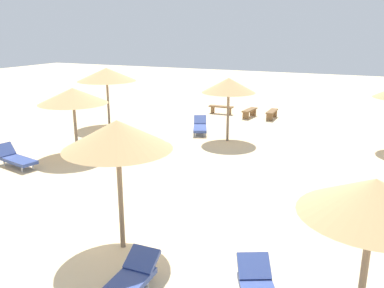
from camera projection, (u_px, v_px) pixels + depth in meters
The scene contains 13 objects.
ground_plane at pixel (149, 210), 11.45m from camera, with size 80.00×80.00×0.00m, color beige.
parasol_0 at pixel (229, 85), 17.92m from camera, with size 2.43×2.43×2.92m.
parasol_1 at pixel (73, 96), 15.91m from camera, with size 2.76×2.76×2.77m.
parasol_2 at pixel (374, 198), 6.06m from camera, with size 2.28×2.28×2.85m.
parasol_4 at pixel (117, 135), 8.80m from camera, with size 2.45×2.45×3.09m.
parasol_6 at pixel (107, 75), 20.65m from camera, with size 3.04×3.04×3.10m.
lounger_0 at pixel (200, 126), 20.02m from camera, with size 1.32×1.99×0.73m.
lounger_1 at pixel (120, 141), 17.39m from camera, with size 1.96×1.55×0.66m.
lounger_3 at pixel (16, 158), 15.05m from camera, with size 1.95×1.00×0.78m.
lounger_4 at pixel (125, 285), 7.62m from camera, with size 0.69×1.92×0.66m.
bench_0 at pixel (250, 112), 23.50m from camera, with size 0.55×1.53×0.49m.
bench_1 at pixel (221, 108), 24.49m from camera, with size 1.50×0.40×0.49m.
bench_2 at pixel (272, 113), 23.11m from camera, with size 0.42×1.50×0.49m.
Camera 1 is at (5.46, -9.04, 4.99)m, focal length 37.45 mm.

